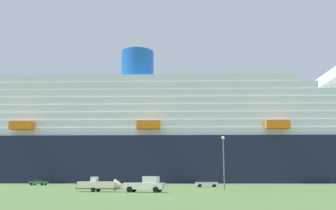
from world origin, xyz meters
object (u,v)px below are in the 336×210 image
object	(u,v)px
parked_car_green_wagon	(39,182)
parked_car_black_coupe	(121,182)
cruise_ship	(206,141)
pickup_truck	(146,185)
parked_car_white_van	(206,183)
small_boat_on_trailer	(102,185)
street_lamp	(224,155)

from	to	relation	value
parked_car_green_wagon	parked_car_black_coupe	bearing A→B (deg)	-4.65
cruise_ship	pickup_truck	size ratio (longest dim) A/B	40.05
parked_car_white_van	parked_car_black_coupe	bearing A→B (deg)	155.45
parked_car_white_van	cruise_ship	bearing A→B (deg)	92.08
small_boat_on_trailer	parked_car_black_coupe	xyz separation A→B (m)	(-7.56, 38.16, -0.13)
cruise_ship	parked_car_black_coupe	xyz separation A→B (m)	(-19.02, -54.79, -15.02)
pickup_truck	parked_car_black_coupe	xyz separation A→B (m)	(-14.10, 38.70, -0.21)
small_boat_on_trailer	parked_car_green_wagon	distance (m)	49.99
parked_car_black_coupe	pickup_truck	bearing A→B (deg)	-69.98
cruise_ship	parked_car_green_wagon	bearing A→B (deg)	-128.05
small_boat_on_trailer	parked_car_green_wagon	bearing A→B (deg)	126.88
pickup_truck	cruise_ship	bearing A→B (deg)	86.99
small_boat_on_trailer	street_lamp	distance (m)	21.17
parked_car_black_coupe	parked_car_white_van	distance (m)	23.49
pickup_truck	parked_car_green_wagon	bearing A→B (deg)	132.04
cruise_ship	pickup_truck	xyz separation A→B (m)	(-4.92, -93.49, -14.81)
cruise_ship	parked_car_green_wagon	size ratio (longest dim) A/B	51.72
pickup_truck	street_lamp	xyz separation A→B (m)	(10.97, 11.45, 4.68)
pickup_truck	parked_car_green_wagon	size ratio (longest dim) A/B	1.29
cruise_ship	parked_car_white_van	world-z (taller)	cruise_ship
parked_car_white_van	small_boat_on_trailer	bearing A→B (deg)	-115.93
cruise_ship	small_boat_on_trailer	distance (m)	94.83
pickup_truck	small_boat_on_trailer	distance (m)	6.57
pickup_truck	parked_car_black_coupe	size ratio (longest dim) A/B	1.18
street_lamp	parked_car_black_coupe	distance (m)	37.35
cruise_ship	parked_car_white_van	bearing A→B (deg)	-87.92
parked_car_black_coupe	street_lamp	bearing A→B (deg)	-47.39
cruise_ship	street_lamp	world-z (taller)	cruise_ship
cruise_ship	parked_car_black_coupe	bearing A→B (deg)	-109.14
street_lamp	parked_car_green_wagon	bearing A→B (deg)	148.53
parked_car_white_van	parked_car_green_wagon	size ratio (longest dim) A/B	1.09
parked_car_white_van	parked_car_green_wagon	distance (m)	45.31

